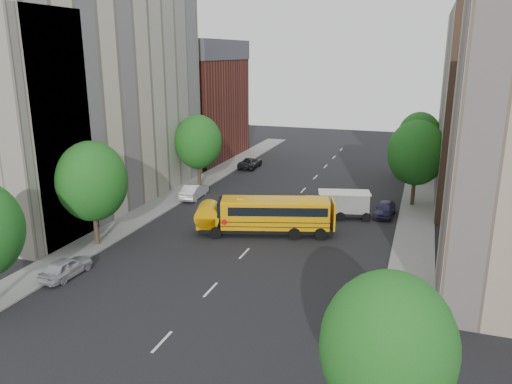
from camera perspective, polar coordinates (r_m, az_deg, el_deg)
The scene contains 21 objects.
ground at distance 37.90m, azimuth -0.30°, elevation -5.94°, with size 120.00×120.00×0.00m, color black.
sidewalk_left at distance 46.80m, azimuth -11.69°, elevation -1.93°, with size 3.00×80.00×0.12m, color slate.
sidewalk_right at distance 40.73m, azimuth 17.64°, elevation -5.05°, with size 3.00×80.00×0.12m, color slate.
lane_markings at distance 46.93m, azimuth 3.70°, elevation -1.65°, with size 0.15×64.00×0.01m, color silver.
building_left_cream at distance 49.31m, azimuth -18.39°, elevation 10.30°, with size 10.00×26.00×20.00m, color #BEB899.
building_left_redbrick at distance 68.44m, azimuth -6.99°, elevation 9.32°, with size 10.00×15.00×13.00m, color maroon.
building_left_near at distance 41.61m, azimuth -26.88°, elevation 6.46°, with size 10.00×7.00×17.00m, color tan.
building_right_far at distance 53.90m, azimuth 25.93°, elevation 8.86°, with size 10.00×22.00×18.00m, color tan.
street_tree_1 at distance 38.04m, azimuth -18.24°, elevation 1.18°, with size 5.12×5.12×7.90m.
street_tree_2 at distance 53.18m, azimuth -6.62°, elevation 5.69°, with size 4.99×4.99×7.71m.
street_tree_3 at distance 18.02m, azimuth 14.81°, elevation -16.80°, with size 4.61×4.61×7.11m.
street_tree_4 at distance 48.12m, azimuth 17.87°, elevation 4.28°, with size 5.25×5.25×8.10m.
street_tree_5 at distance 60.01m, azimuth 18.15°, elevation 6.04°, with size 4.86×4.86×7.51m.
school_bus at distance 39.39m, azimuth 1.03°, elevation -2.53°, with size 10.71×5.30×2.96m.
safari_truck at distance 44.00m, azimuth 9.41°, elevation -1.34°, with size 5.78×3.21×2.35m.
parked_car_0 at distance 34.64m, azimuth -20.89°, elevation -8.03°, with size 1.53×3.80×1.30m, color #ACABB2.
parked_car_1 at distance 49.75m, azimuth -7.10°, elevation 0.12°, with size 1.51×4.33×1.43m, color silver.
parked_car_2 at distance 62.40m, azimuth -0.68°, elevation 3.36°, with size 2.11×4.58×1.27m, color black.
parked_car_3 at distance 26.43m, azimuth 12.43°, elevation -14.80°, with size 2.04×5.02×1.46m, color maroon.
parked_car_4 at distance 45.38m, azimuth 14.52°, elevation -1.90°, with size 1.53×3.80×1.30m, color #302D4F.
parked_car_5 at distance 61.19m, azimuth 16.55°, elevation 2.59°, with size 1.64×4.71×1.55m, color gray.
Camera 1 is at (11.54, -33.28, 13.98)m, focal length 35.00 mm.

